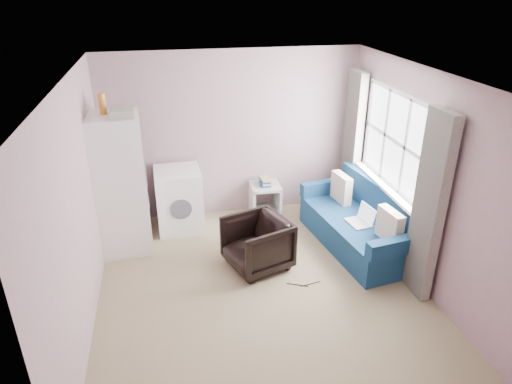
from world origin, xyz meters
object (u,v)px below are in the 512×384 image
armchair (257,241)px  washing_machine (179,198)px  fridge (121,184)px  side_table (265,197)px  sofa (362,225)px

armchair → washing_machine: size_ratio=0.81×
fridge → side_table: 2.23m
armchair → side_table: 1.45m
washing_machine → sofa: (2.42, -0.99, -0.16)m
washing_machine → side_table: size_ratio=1.49×
armchair → fridge: (-1.64, 0.81, 0.58)m
armchair → washing_machine: bearing=-162.4°
fridge → side_table: fridge is taller
fridge → washing_machine: size_ratio=2.33×
armchair → fridge: fridge is taller
washing_machine → side_table: (1.32, 0.17, -0.19)m
fridge → washing_machine: bearing=25.3°
armchair → side_table: bearing=144.4°
armchair → fridge: size_ratio=0.35×
armchair → sofa: 1.53m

